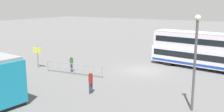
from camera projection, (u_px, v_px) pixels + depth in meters
name	position (u px, v px, depth m)	size (l,w,h in m)	color
ground_plane	(143.00, 70.00, 26.40)	(160.00, 160.00, 0.00)	slate
double_decker_bus	(203.00, 50.00, 26.83)	(11.02, 3.92, 3.77)	silver
pedestrian_near_railing	(71.00, 63.00, 25.73)	(0.44, 0.44, 1.59)	#33384C
pedestrian_crossing	(91.00, 81.00, 19.46)	(0.35, 0.36, 1.73)	#33384C
pedestrian_railing	(73.00, 67.00, 24.66)	(6.11, 0.85, 1.08)	gray
info_sign	(37.00, 53.00, 27.10)	(1.21, 0.13, 2.30)	slate
street_lamp	(195.00, 55.00, 15.82)	(0.36, 0.36, 6.07)	#4C4C51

